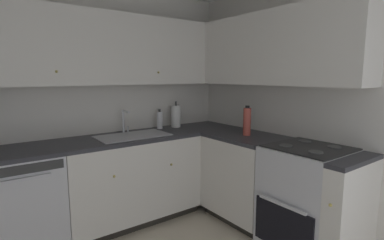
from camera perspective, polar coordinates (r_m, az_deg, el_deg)
wall_back at (r=3.19m, az=-21.66°, el=2.59°), size 3.53×0.05×2.42m
wall_right at (r=2.95m, az=23.82°, el=2.03°), size 0.05×3.30×2.42m
dishwasher at (r=2.96m, az=-29.71°, el=-13.87°), size 0.60×0.63×0.87m
lower_cabinets_back at (r=3.20m, az=-11.64°, el=-11.16°), size 1.36×0.62×0.87m
countertop_back at (r=3.08m, az=-11.91°, el=-3.31°), size 2.56×0.60×0.03m
lower_cabinets_right at (r=3.11m, az=12.67°, el=-11.80°), size 0.62×1.53×0.87m
countertop_right at (r=2.98m, az=12.91°, el=-3.72°), size 0.60×1.53×0.03m
oven_range at (r=2.83m, az=21.15°, el=-13.81°), size 0.68×0.62×1.05m
upper_cabinets_back at (r=3.10m, az=-16.29°, el=12.88°), size 2.24×0.34×0.69m
upper_cabinets_right at (r=3.12m, az=13.43°, el=12.95°), size 0.32×2.07×0.69m
sink at (r=3.07m, az=-11.22°, el=-3.76°), size 0.71×0.40×0.10m
faucet at (r=3.23m, az=-12.83°, el=0.10°), size 0.07×0.16×0.24m
soap_bottle at (r=3.42m, az=-6.21°, el=0.00°), size 0.06×0.06×0.22m
paper_towel_roll at (r=3.51m, az=-3.10°, el=0.71°), size 0.11×0.11×0.31m
oil_bottle at (r=3.07m, az=10.50°, el=-0.25°), size 0.08×0.08×0.30m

